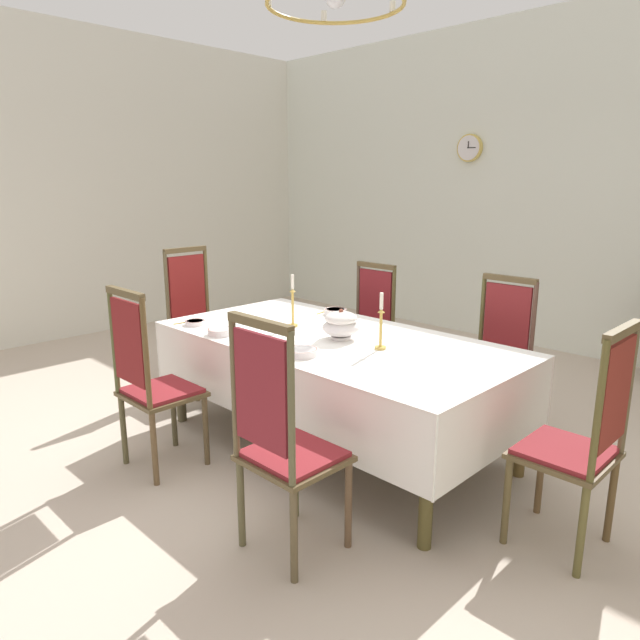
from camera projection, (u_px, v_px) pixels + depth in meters
The scene contains 22 objects.
ground at pixel (327, 450), 3.89m from camera, with size 8.17×6.75×0.04m, color #C4B29F.
back_wall at pixel (560, 186), 5.84m from camera, with size 8.17×0.08×3.43m, color silver.
left_wall at pixel (58, 185), 6.30m from camera, with size 0.08×6.75×3.43m, color silver.
dining_table at pixel (333, 348), 3.76m from camera, with size 2.39×1.20×0.76m.
tablecloth at pixel (333, 354), 3.77m from camera, with size 2.41×1.22×0.43m.
chair_south_a at pixel (151, 379), 3.48m from camera, with size 0.44×0.42×1.16m.
chair_north_a at pixel (365, 326), 4.87m from camera, with size 0.44×0.42×1.08m.
chair_south_b at pixel (283, 439), 2.65m from camera, with size 0.44×0.42×1.19m.
chair_north_b at pixel (496, 354), 4.05m from camera, with size 0.44×0.42×1.11m.
chair_head_west at pixel (197, 320), 4.88m from camera, with size 0.42×0.44×1.22m.
chair_head_east at pixel (581, 438), 2.69m from camera, with size 0.42×0.44×1.15m.
soup_tureen at pixel (341, 324), 3.67m from camera, with size 0.24×0.24×0.20m.
candlestick_west at pixel (293, 306), 3.97m from camera, with size 0.07×0.07×0.37m.
candlestick_east at pixel (381, 327), 3.44m from camera, with size 0.07×0.07×0.35m.
bowl_near_left at pixel (195, 322), 4.05m from camera, with size 0.14×0.14×0.03m.
bowl_near_right at pixel (335, 311), 4.37m from camera, with size 0.17×0.17×0.04m.
bowl_far_left at pixel (221, 331), 3.79m from camera, with size 0.17×0.17×0.04m.
bowl_far_right at pixel (302, 351), 3.34m from camera, with size 0.19×0.19×0.04m.
spoon_primary at pixel (191, 321), 4.14m from camera, with size 0.04×0.18×0.01m.
spoon_secondary at pixel (326, 311), 4.48m from camera, with size 0.05×0.18×0.01m.
mounted_clock at pixel (470, 148), 6.39m from camera, with size 0.30×0.06×0.30m.
chandelier at pixel (335, 3), 3.27m from camera, with size 0.81×0.81×0.66m.
Camera 1 is at (2.48, -2.57, 1.76)m, focal length 32.16 mm.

